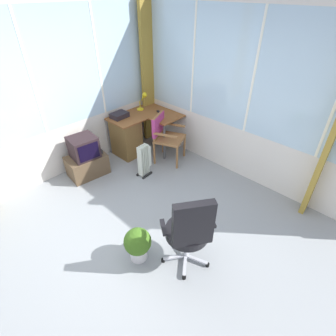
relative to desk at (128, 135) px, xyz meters
name	(u,v)px	position (x,y,z in m)	size (l,w,h in m)	color
ground	(143,247)	(-1.32, -1.88, -0.43)	(5.42, 5.42, 0.06)	gray
north_window_panel	(37,99)	(-1.32, 0.36, 0.97)	(4.42, 0.07, 2.74)	silver
east_window_panel	(251,98)	(0.92, -1.88, 0.97)	(0.07, 4.42, 2.74)	silver
curtain_corner	(149,75)	(0.79, 0.23, 0.92)	(0.34, 0.07, 2.64)	olive
curtain_east_far	(336,128)	(0.84, -3.10, 0.92)	(0.34, 0.07, 2.64)	olive
desk	(128,135)	(0.00, 0.00, 0.00)	(1.15, 0.99, 0.74)	brown
desk_lamp	(144,99)	(0.53, 0.09, 0.55)	(0.23, 0.20, 0.34)	yellow
tv_remote	(159,112)	(0.60, -0.23, 0.35)	(0.04, 0.15, 0.02)	black
paper_tray	(119,115)	(-0.06, 0.14, 0.38)	(0.30, 0.23, 0.09)	#262025
wooden_armchair	(163,132)	(0.33, -0.62, 0.17)	(0.63, 0.64, 0.89)	#946338
office_chair	(190,230)	(-1.12, -2.46, 0.20)	(0.61, 0.60, 1.07)	#B7B7BF
tv_on_stand	(86,158)	(-0.95, -0.02, -0.08)	(0.68, 0.51, 0.72)	brown
space_heater	(145,160)	(-0.26, -0.74, -0.10)	(0.27, 0.19, 0.58)	silver
potted_plant	(138,243)	(-1.47, -1.98, -0.14)	(0.33, 0.33, 0.45)	silver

